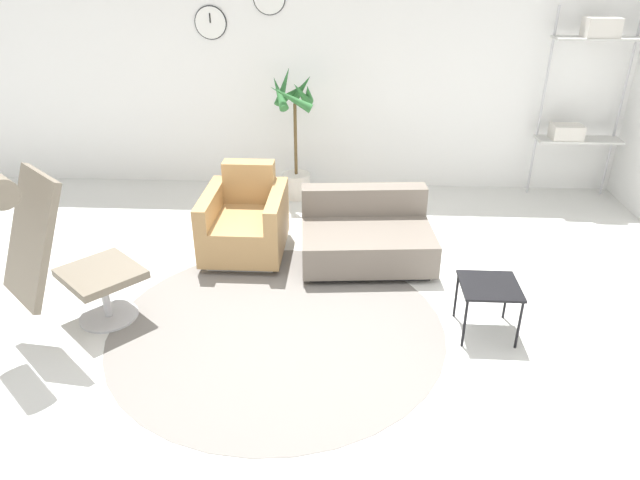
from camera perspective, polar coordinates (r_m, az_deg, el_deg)
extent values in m
plane|color=silver|center=(4.37, -2.07, -8.71)|extent=(12.00, 12.00, 0.00)
cube|color=white|center=(6.71, 0.12, 17.00)|extent=(12.00, 0.06, 2.80)
cylinder|color=black|center=(6.78, -10.88, 20.56)|extent=(0.36, 0.01, 0.36)
cylinder|color=white|center=(6.78, -10.89, 20.56)|extent=(0.34, 0.02, 0.34)
cube|color=black|center=(6.76, -10.96, 20.97)|extent=(0.01, 0.01, 0.10)
cylinder|color=slate|center=(4.37, -4.27, -8.70)|extent=(2.51, 2.51, 0.01)
cylinder|color=#BCBCC1|center=(4.76, -20.32, -7.15)|extent=(0.62, 0.62, 0.02)
cylinder|color=#BCBCC1|center=(4.67, -20.66, -5.34)|extent=(0.06, 0.06, 0.33)
cube|color=#6B6051|center=(4.57, -21.07, -3.15)|extent=(0.75, 0.75, 0.06)
cube|color=#6B6051|center=(4.26, -26.95, 0.24)|extent=(0.65, 0.63, 0.85)
cube|color=silver|center=(5.42, -7.37, -1.02)|extent=(0.59, 0.72, 0.06)
cube|color=#AD8451|center=(5.33, -7.49, 0.84)|extent=(0.48, 0.88, 0.33)
cube|color=#AD8451|center=(5.50, -7.08, 5.83)|extent=(0.48, 0.18, 0.40)
cube|color=#AD8451|center=(5.24, -4.31, 1.84)|extent=(0.12, 0.88, 0.55)
cube|color=#AD8451|center=(5.35, -10.74, 1.96)|extent=(0.12, 0.88, 0.55)
cube|color=black|center=(5.25, 4.59, -1.87)|extent=(1.11, 0.82, 0.05)
cube|color=#70665B|center=(5.17, 4.66, -0.20)|extent=(1.23, 0.96, 0.29)
cube|color=#70665B|center=(5.36, 4.40, 4.06)|extent=(1.17, 0.30, 0.26)
cube|color=black|center=(4.28, 16.64, -4.41)|extent=(0.42, 0.42, 0.02)
cylinder|color=black|center=(4.19, 14.27, -8.10)|extent=(0.02, 0.02, 0.39)
cylinder|color=black|center=(4.28, 19.28, -8.05)|extent=(0.02, 0.02, 0.39)
cylinder|color=black|center=(4.50, 13.46, -5.36)|extent=(0.02, 0.02, 0.39)
cylinder|color=black|center=(4.59, 18.13, -5.38)|extent=(0.02, 0.02, 0.39)
cylinder|color=silver|center=(6.62, -2.37, 5.50)|extent=(0.32, 0.32, 0.28)
cylinder|color=#382819|center=(6.57, -2.39, 6.55)|extent=(0.29, 0.29, 0.02)
cylinder|color=brown|center=(6.44, -2.46, 9.99)|extent=(0.04, 0.04, 0.80)
cone|color=#2D6B33|center=(6.31, -1.19, 14.43)|extent=(0.11, 0.35, 0.30)
cone|color=#2D6B33|center=(6.40, -1.83, 14.94)|extent=(0.32, 0.27, 0.35)
cone|color=#2D6B33|center=(6.45, -2.87, 14.44)|extent=(0.33, 0.21, 0.25)
cone|color=#2D6B33|center=(6.36, -3.63, 15.11)|extent=(0.22, 0.35, 0.41)
cone|color=#2D6B33|center=(6.26, -4.14, 14.49)|extent=(0.26, 0.42, 0.34)
cone|color=#2D6B33|center=(6.11, -2.95, 13.99)|extent=(0.48, 0.14, 0.30)
cone|color=#2D6B33|center=(6.24, -1.86, 14.40)|extent=(0.26, 0.28, 0.31)
cylinder|color=#BCBCC1|center=(6.92, 21.31, 12.43)|extent=(0.03, 0.03, 2.06)
cylinder|color=#BCBCC1|center=(7.22, 27.84, 11.73)|extent=(0.03, 0.03, 2.06)
cube|color=silver|center=(7.03, 24.44, 9.12)|extent=(0.91, 0.28, 0.02)
cube|color=silver|center=(6.83, 26.18, 17.64)|extent=(0.91, 0.28, 0.02)
cube|color=beige|center=(6.95, 23.43, 9.90)|extent=(0.33, 0.24, 0.16)
cube|color=silver|center=(6.80, 26.32, 18.53)|extent=(0.33, 0.24, 0.19)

